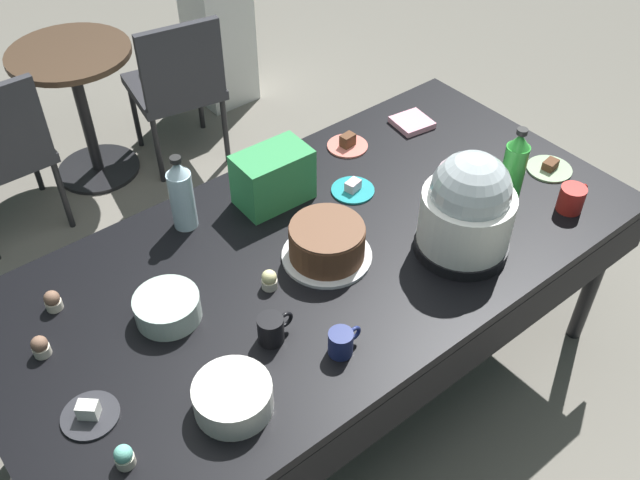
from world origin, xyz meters
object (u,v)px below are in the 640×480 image
coffee_mug_navy (342,342)px  coffee_mug_red (572,198)px  slow_cooker (467,209)px  ceramic_snack_bowl (233,397)px  cupcake_mint (269,280)px  soda_bottle_water (181,195)px  cupcake_vanilla (124,456)px  soda_bottle_lime_soda (512,175)px  dessert_plate_coral (348,144)px  cupcake_rose (40,346)px  water_cooler (216,7)px  cupcake_lemon (53,301)px  glass_salad_bowl (167,307)px  maroon_chair_right (177,82)px  coffee_mug_black (272,329)px  soda_carton (273,177)px  dessert_plate_sage (550,168)px  round_cafe_table (78,91)px  dessert_plate_teal (353,189)px  frosted_layer_cake (328,242)px  dessert_plate_charcoal (90,414)px

coffee_mug_navy → coffee_mug_red: bearing=-1.0°
slow_cooker → ceramic_snack_bowl: 0.94m
cupcake_mint → soda_bottle_water: 0.43m
cupcake_vanilla → soda_bottle_lime_soda: (1.49, 0.05, 0.13)m
cupcake_mint → dessert_plate_coral: bearing=31.9°
dessert_plate_coral → cupcake_rose: bearing=-170.3°
soda_bottle_lime_soda → water_cooler: water_cooler is taller
water_cooler → coffee_mug_navy: bearing=-114.6°
slow_cooker → soda_bottle_water: 0.93m
coffee_mug_red → water_cooler: water_cooler is taller
cupcake_lemon → cupcake_rose: size_ratio=1.00×
glass_salad_bowl → cupcake_vanilla: size_ratio=2.93×
ceramic_snack_bowl → maroon_chair_right: bearing=64.5°
coffee_mug_black → water_cooler: (1.25, 2.29, -0.21)m
coffee_mug_red → soda_carton: (-0.78, 0.69, 0.05)m
dessert_plate_sage → soda_bottle_lime_soda: (-0.32, -0.05, 0.15)m
coffee_mug_red → coffee_mug_navy: (-1.03, 0.02, -0.01)m
dessert_plate_sage → coffee_mug_red: size_ratio=1.28×
cupcake_rose → cupcake_vanilla: bearing=-87.1°
cupcake_vanilla → coffee_mug_black: coffee_mug_black is taller
cupcake_lemon → cupcake_vanilla: bearing=-97.1°
ceramic_snack_bowl → cupcake_lemon: size_ratio=3.15×
cupcake_lemon → soda_carton: 0.83m
cupcake_rose → coffee_mug_navy: 0.85m
coffee_mug_black → round_cafe_table: size_ratio=0.16×
soda_bottle_lime_soda → maroon_chair_right: 1.96m
soda_bottle_lime_soda → water_cooler: size_ratio=0.28×
coffee_mug_red → soda_bottle_lime_soda: bearing=145.4°
cupcake_vanilla → soda_bottle_lime_soda: 1.49m
dessert_plate_teal → coffee_mug_black: coffee_mug_black is taller
dessert_plate_teal → cupcake_lemon: 1.08m
maroon_chair_right → round_cafe_table: (-0.44, 0.22, 0.01)m
dessert_plate_teal → coffee_mug_red: size_ratio=1.20×
round_cafe_table → coffee_mug_black: bearing=-97.9°
maroon_chair_right → ceramic_snack_bowl: bearing=-115.5°
ceramic_snack_bowl → soda_carton: (0.60, 0.64, 0.06)m
cupcake_mint → coffee_mug_red: coffee_mug_red is taller
coffee_mug_navy → cupcake_lemon: bearing=130.4°
slow_cooker → cupcake_lemon: 1.30m
frosted_layer_cake → dessert_plate_charcoal: (-0.87, -0.08, -0.05)m
cupcake_rose → maroon_chair_right: maroon_chair_right is taller
slow_cooker → soda_bottle_water: (-0.64, 0.67, -0.04)m
maroon_chair_right → cupcake_rose: bearing=-130.5°
cupcake_vanilla → coffee_mug_red: 1.68m
cupcake_vanilla → coffee_mug_navy: coffee_mug_navy is taller
cupcake_lemon → maroon_chair_right: bearing=48.9°
dessert_plate_teal → dessert_plate_sage: bearing=-29.0°
frosted_layer_cake → coffee_mug_black: size_ratio=2.51×
cupcake_vanilla → coffee_mug_black: 0.53m
frosted_layer_cake → coffee_mug_black: frosted_layer_cake is taller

